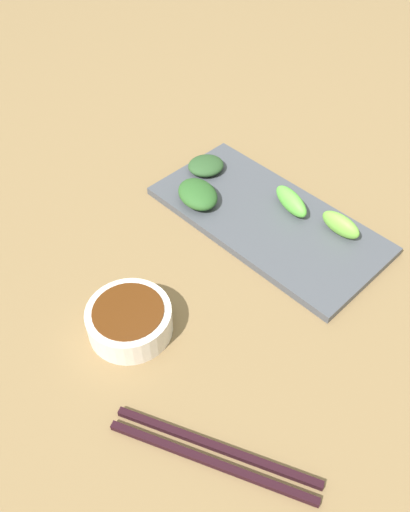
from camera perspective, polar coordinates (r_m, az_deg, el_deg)
tabletop at (r=0.76m, az=1.78°, el=-0.47°), size 2.10×2.10×0.02m
sauce_bowl at (r=0.66m, az=-8.16°, el=-6.79°), size 0.11×0.11×0.04m
serving_plate at (r=0.80m, az=6.69°, el=3.99°), size 0.17×0.36×0.01m
broccoli_leafy_0 at (r=0.81m, az=-0.79°, el=6.70°), size 0.07×0.09×0.03m
broccoli_stalk_1 at (r=0.78m, az=14.44°, el=3.29°), size 0.02×0.06×0.03m
broccoli_leafy_2 at (r=0.87m, az=0.10°, el=9.74°), size 0.07×0.07×0.02m
broccoli_stalk_3 at (r=0.81m, az=9.29°, el=5.85°), size 0.04×0.08×0.03m
chopsticks at (r=0.59m, az=0.94°, el=-20.63°), size 0.12×0.22×0.01m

